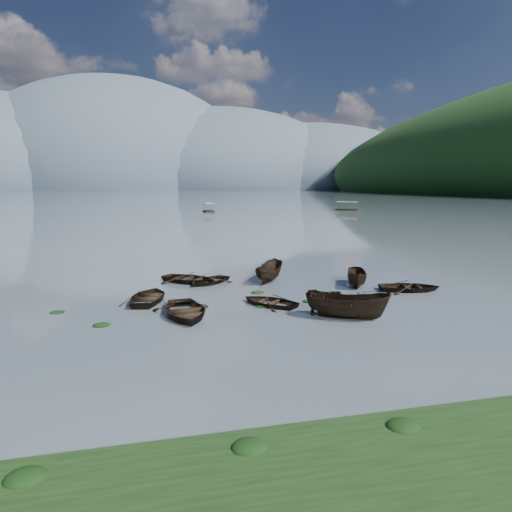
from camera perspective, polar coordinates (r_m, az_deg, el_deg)
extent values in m
plane|color=slate|center=(26.65, 6.14, -8.13)|extent=(2400.00, 2400.00, 0.00)
cube|color=black|center=(15.33, 25.54, -22.46)|extent=(60.00, 6.00, 0.50)
ellipsoid|color=#475666|center=(957.56, -29.06, 7.27)|extent=(520.00, 520.00, 280.00)
ellipsoid|color=#475666|center=(925.42, -16.94, 7.98)|extent=(520.00, 520.00, 340.00)
ellipsoid|color=#475666|center=(935.89, -4.49, 8.33)|extent=(520.00, 520.00, 260.00)
ellipsoid|color=#475666|center=(980.72, 6.06, 8.33)|extent=(520.00, 520.00, 220.00)
imported|color=black|center=(27.83, -8.87, -7.44)|extent=(3.97, 5.32, 1.05)
imported|color=black|center=(31.85, -13.21, -5.49)|extent=(4.38, 5.35, 0.97)
imported|color=black|center=(27.62, 11.27, -7.64)|extent=(5.22, 4.15, 1.92)
imported|color=black|center=(30.07, 1.68, -6.11)|extent=(4.76, 4.87, 0.82)
imported|color=black|center=(35.84, 18.62, -4.13)|extent=(5.14, 4.25, 0.92)
imported|color=black|center=(36.45, 12.51, -3.66)|extent=(3.00, 4.29, 1.55)
imported|color=black|center=(37.27, -8.36, -3.26)|extent=(5.75, 5.58, 0.97)
imported|color=black|center=(36.69, -5.93, -3.41)|extent=(4.90, 4.78, 0.83)
imported|color=black|center=(37.42, 1.60, -3.12)|extent=(3.86, 4.78, 1.76)
ellipsoid|color=black|center=(27.12, -18.74, -8.26)|extent=(0.98, 0.80, 0.21)
ellipsoid|color=black|center=(29.55, 0.76, -6.37)|extent=(0.86, 0.69, 0.19)
ellipsoid|color=black|center=(30.98, 6.82, -5.72)|extent=(1.05, 0.84, 0.23)
ellipsoid|color=black|center=(33.66, 9.78, -4.61)|extent=(0.90, 0.76, 0.20)
ellipsoid|color=black|center=(32.23, 14.68, -5.38)|extent=(1.25, 0.99, 0.26)
ellipsoid|color=black|center=(30.73, -23.58, -6.53)|extent=(0.91, 0.73, 0.19)
ellipsoid|color=black|center=(33.24, 0.21, -4.65)|extent=(0.98, 0.82, 0.20)
ellipsoid|color=black|center=(39.86, 12.34, -2.58)|extent=(0.95, 0.76, 0.21)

